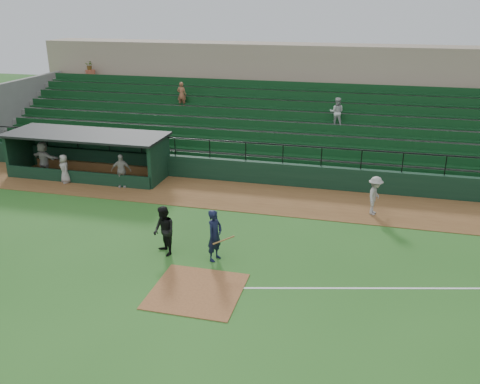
# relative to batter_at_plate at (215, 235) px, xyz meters

# --- Properties ---
(ground) EXTENTS (90.00, 90.00, 0.00)m
(ground) POSITION_rel_batter_at_plate_xyz_m (0.04, -1.33, -1.01)
(ground) COLOR #265B1D
(ground) RESTS_ON ground
(warning_track) EXTENTS (40.00, 4.00, 0.03)m
(warning_track) POSITION_rel_batter_at_plate_xyz_m (0.04, 6.67, -0.99)
(warning_track) COLOR brown
(warning_track) RESTS_ON ground
(home_plate_dirt) EXTENTS (3.00, 3.00, 0.03)m
(home_plate_dirt) POSITION_rel_batter_at_plate_xyz_m (0.04, -2.33, -0.99)
(home_plate_dirt) COLOR brown
(home_plate_dirt) RESTS_ON ground
(foul_line) EXTENTS (17.49, 4.44, 0.01)m
(foul_line) POSITION_rel_batter_at_plate_xyz_m (8.04, -0.13, -1.00)
(foul_line) COLOR white
(foul_line) RESTS_ON ground
(stadium_structure) EXTENTS (38.00, 13.08, 6.40)m
(stadium_structure) POSITION_rel_batter_at_plate_xyz_m (0.04, 15.13, 1.30)
(stadium_structure) COLOR black
(stadium_structure) RESTS_ON ground
(dugout) EXTENTS (8.90, 3.20, 2.42)m
(dugout) POSITION_rel_batter_at_plate_xyz_m (-9.71, 8.23, 0.33)
(dugout) COLOR black
(dugout) RESTS_ON ground
(batter_at_plate) EXTENTS (1.14, 0.85, 2.01)m
(batter_at_plate) POSITION_rel_batter_at_plate_xyz_m (0.00, 0.00, 0.00)
(batter_at_plate) COLOR black
(batter_at_plate) RESTS_ON ground
(umpire) EXTENTS (1.19, 1.19, 1.95)m
(umpire) POSITION_rel_batter_at_plate_xyz_m (-2.01, -0.04, -0.03)
(umpire) COLOR black
(umpire) RESTS_ON ground
(runner) EXTENTS (0.92, 1.28, 1.80)m
(runner) POSITION_rel_batter_at_plate_xyz_m (5.79, 5.93, -0.08)
(runner) COLOR #9C9792
(runner) RESTS_ON warning_track
(dugout_player_a) EXTENTS (1.12, 0.68, 1.78)m
(dugout_player_a) POSITION_rel_batter_at_plate_xyz_m (-7.04, 6.44, -0.09)
(dugout_player_a) COLOR #9D9993
(dugout_player_a) RESTS_ON warning_track
(dugout_player_b) EXTENTS (0.90, 0.87, 1.56)m
(dugout_player_b) POSITION_rel_batter_at_plate_xyz_m (-10.30, 6.33, -0.20)
(dugout_player_b) COLOR #9D9792
(dugout_player_b) RESTS_ON warning_track
(dugout_player_c) EXTENTS (1.89, 0.95, 1.95)m
(dugout_player_c) POSITION_rel_batter_at_plate_xyz_m (-12.05, 7.12, 0.00)
(dugout_player_c) COLOR #9C9792
(dugout_player_c) RESTS_ON warning_track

